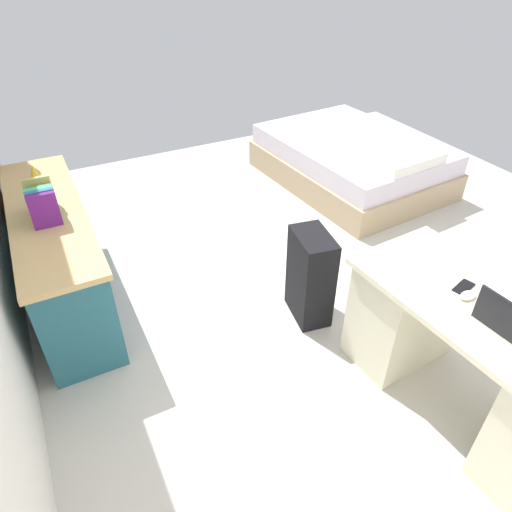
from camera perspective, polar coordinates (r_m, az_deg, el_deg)
The scene contains 10 objects.
ground_plane at distance 3.72m, azimuth 8.54°, elevation -2.38°, with size 5.91×5.91×0.00m, color beige.
desk at distance 2.78m, azimuth 25.41°, elevation -11.66°, with size 1.48×0.75×0.75m.
credenza at distance 3.55m, azimuth -23.37°, elevation 0.10°, with size 1.80×0.48×0.74m.
bed at distance 5.08m, azimuth 11.87°, elevation 11.58°, with size 2.00×1.54×0.58m.
suitcase_black at distance 3.15m, azimuth 6.81°, elevation -2.59°, with size 0.36×0.22×0.67m, color black.
laptop at distance 2.43m, azimuth 29.28°, elevation -7.50°, with size 0.32×0.24×0.21m.
computer_mouse at distance 2.57m, azimuth 24.98°, elevation -4.50°, with size 0.06×0.10×0.03m, color white.
cell_phone_by_mouse at distance 2.64m, azimuth 24.60°, elevation -3.54°, with size 0.07×0.14×0.01m, color black.
book_row at distance 3.23m, azimuth -25.16°, elevation 6.07°, with size 0.31×0.17×0.24m.
figurine_small at distance 3.83m, azimuth -26.01°, elevation 9.45°, with size 0.08×0.08×0.11m, color gold.
Camera 1 is at (-2.30, 1.81, 2.29)m, focal length 31.97 mm.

